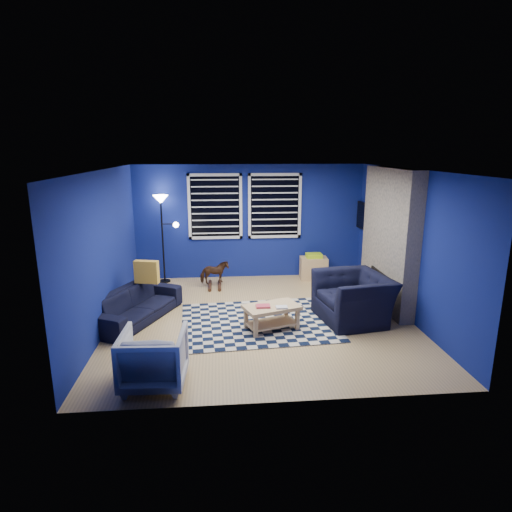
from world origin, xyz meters
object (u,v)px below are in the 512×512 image
at_px(tv, 366,217).
at_px(armchair_bent, 154,358).
at_px(floor_lamp, 162,211).
at_px(coffee_table, 272,312).
at_px(rocking_horse, 214,273).
at_px(sofa, 136,305).
at_px(armchair_big, 353,298).
at_px(cabinet, 313,268).

height_order(tv, armchair_bent, tv).
bearing_deg(floor_lamp, coffee_table, -54.11).
bearing_deg(tv, armchair_bent, -134.75).
distance_m(armchair_bent, rocking_horse, 3.83).
xyz_separation_m(tv, armchair_bent, (-3.95, -3.99, -1.05)).
xyz_separation_m(tv, coffee_table, (-2.32, -2.49, -1.10)).
distance_m(sofa, rocking_horse, 2.11).
bearing_deg(coffee_table, armchair_bent, -137.42).
height_order(tv, rocking_horse, tv).
relative_size(sofa, armchair_big, 1.53).
relative_size(sofa, floor_lamp, 0.98).
bearing_deg(cabinet, sofa, -145.97).
xyz_separation_m(rocking_horse, coffee_table, (0.92, -2.26, -0.02)).
relative_size(sofa, rocking_horse, 3.20).
bearing_deg(coffee_table, tv, 46.98).
xyz_separation_m(sofa, rocking_horse, (1.31, 1.65, 0.04)).
bearing_deg(tv, cabinet, 170.25).
distance_m(coffee_table, floor_lamp, 3.60).
relative_size(sofa, armchair_bent, 2.37).
bearing_deg(rocking_horse, floor_lamp, 52.86).
bearing_deg(armchair_big, tv, 148.08).
bearing_deg(armchair_big, sofa, -104.59).
relative_size(armchair_big, floor_lamp, 0.64).
bearing_deg(armchair_big, cabinet, 173.93).
relative_size(tv, coffee_table, 1.03).
xyz_separation_m(rocking_horse, floor_lamp, (-1.06, 0.47, 1.23)).
xyz_separation_m(tv, sofa, (-4.55, -1.88, -1.13)).
relative_size(armchair_bent, coffee_table, 0.80).
bearing_deg(coffee_table, armchair_big, 11.49).
distance_m(sofa, armchair_bent, 2.19).
bearing_deg(armchair_bent, tv, -131.80).
bearing_deg(tv, coffee_table, -133.02).
bearing_deg(sofa, floor_lamp, 18.27).
bearing_deg(armchair_bent, sofa, -71.28).
relative_size(tv, sofa, 0.54).
xyz_separation_m(cabinet, floor_lamp, (-3.25, 0.07, 1.29)).
relative_size(armchair_bent, cabinet, 1.28).
bearing_deg(armchair_bent, cabinet, -121.89).
height_order(armchair_big, floor_lamp, floor_lamp).
bearing_deg(floor_lamp, cabinet, -1.16).
distance_m(armchair_big, cabinet, 2.39).
bearing_deg(tv, rocking_horse, -176.03).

